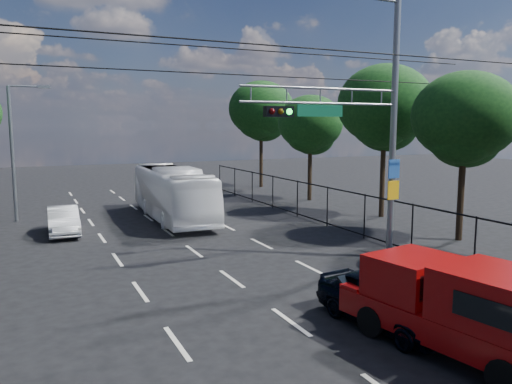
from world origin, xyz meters
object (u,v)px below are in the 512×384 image
white_bus (172,193)px  white_van (63,220)px  signal_mast (367,119)px  navy_hatchback (385,300)px  red_pickup (462,306)px

white_bus → white_van: size_ratio=2.64×
signal_mast → white_van: signal_mast is taller
white_van → signal_mast: bearing=-43.1°
navy_hatchback → white_bus: white_bus is taller
red_pickup → white_van: 18.20m
signal_mast → white_van: 14.50m
red_pickup → navy_hatchback: (-0.52, 1.90, -0.43)m
white_van → white_bus: bearing=18.0°
white_van → navy_hatchback: bearing=-64.8°
signal_mast → white_van: (-9.76, 9.68, -4.61)m
signal_mast → navy_hatchback: signal_mast is taller
white_bus → red_pickup: bearing=-83.9°
red_pickup → white_bus: bearing=94.1°
red_pickup → signal_mast: bearing=68.7°
signal_mast → navy_hatchback: bearing=-122.2°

